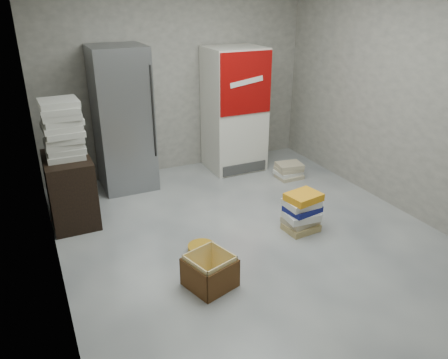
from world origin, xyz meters
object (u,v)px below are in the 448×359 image
at_px(steel_fridge, 123,120).
at_px(phonebook_stack_main, 302,212).
at_px(cardboard_box, 210,273).
at_px(wood_shelf, 71,189).
at_px(coke_cooler, 234,110).

relative_size(steel_fridge, phonebook_stack_main, 4.17).
bearing_deg(cardboard_box, wood_shelf, 100.14).
xyz_separation_m(steel_fridge, cardboard_box, (0.13, -2.58, -0.82)).
distance_m(wood_shelf, cardboard_box, 2.10).
relative_size(wood_shelf, phonebook_stack_main, 1.76).
relative_size(wood_shelf, cardboard_box, 1.62).
distance_m(phonebook_stack_main, cardboard_box, 1.44).
relative_size(steel_fridge, cardboard_box, 3.84).
xyz_separation_m(wood_shelf, phonebook_stack_main, (2.31, -1.34, -0.17)).
distance_m(wood_shelf, phonebook_stack_main, 2.68).
bearing_deg(cardboard_box, steel_fridge, 75.56).
bearing_deg(steel_fridge, cardboard_box, -87.09).
bearing_deg(cardboard_box, phonebook_stack_main, 3.07).
relative_size(steel_fridge, coke_cooler, 1.06).
relative_size(coke_cooler, wood_shelf, 2.25).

